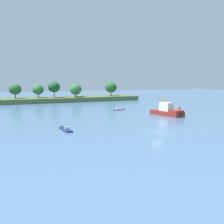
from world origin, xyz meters
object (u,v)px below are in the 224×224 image
small_motorboat (66,129)px  fishing_skiff (118,109)px  tugboat (167,111)px  channel_buoy_red (179,108)px

small_motorboat → fishing_skiff: fishing_skiff is taller
fishing_skiff → tugboat: bearing=-68.3°
small_motorboat → fishing_skiff: size_ratio=1.04×
fishing_skiff → channel_buoy_red: 22.20m
small_motorboat → channel_buoy_red: size_ratio=3.32×
small_motorboat → tugboat: size_ratio=0.54×
small_motorboat → channel_buoy_red: (46.48, 18.65, 0.61)m
fishing_skiff → channel_buoy_red: channel_buoy_red is taller
small_motorboat → channel_buoy_red: 50.08m
tugboat → fishing_skiff: 20.84m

